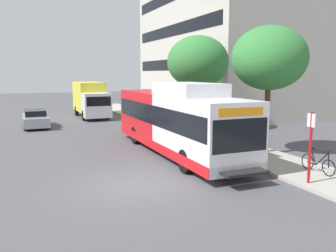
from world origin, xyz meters
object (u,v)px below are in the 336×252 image
object	(u,v)px
parked_car_far_lane	(36,119)
transit_bus	(176,121)
bicycle_parked	(318,162)
box_truck_background	(91,99)
street_tree_near_stop	(269,58)
bus_stop_sign_pole	(310,142)
street_tree_mid_block	(198,62)

from	to	relation	value
parked_car_far_lane	transit_bus	bearing A→B (deg)	-63.37
bicycle_parked	box_truck_background	size ratio (longest dim) A/B	0.25
bicycle_parked	box_truck_background	distance (m)	23.60
bicycle_parked	street_tree_near_stop	bearing A→B (deg)	81.57
bus_stop_sign_pole	bicycle_parked	distance (m)	1.95
transit_bus	parked_car_far_lane	xyz separation A→B (m)	(-6.23, 12.42, -1.04)
transit_bus	street_tree_mid_block	distance (m)	8.37
street_tree_mid_block	box_truck_background	xyz separation A→B (m)	(-5.60, 10.83, -3.14)
transit_bus	box_truck_background	distance (m)	17.17
parked_car_far_lane	box_truck_background	bearing A→B (deg)	42.69
street_tree_near_stop	parked_car_far_lane	bearing A→B (deg)	125.91
transit_bus	bicycle_parked	size ratio (longest dim) A/B	6.96
street_tree_mid_block	bicycle_parked	bearing A→B (deg)	-94.33
transit_bus	street_tree_mid_block	xyz separation A→B (m)	(4.48, 6.31, 3.18)
bicycle_parked	street_tree_mid_block	xyz separation A→B (m)	(0.93, 12.28, 4.32)
street_tree_near_stop	box_truck_background	xyz separation A→B (m)	(-5.27, 19.06, -3.08)
parked_car_far_lane	street_tree_near_stop	bearing A→B (deg)	-54.09
bus_stop_sign_pole	parked_car_far_lane	distance (m)	21.07
bicycle_parked	box_truck_background	xyz separation A→B (m)	(-4.67, 23.10, 1.18)
bus_stop_sign_pole	box_truck_background	size ratio (longest dim) A/B	0.37
transit_bus	box_truck_background	world-z (taller)	transit_bus
bicycle_parked	parked_car_far_lane	size ratio (longest dim) A/B	0.39
transit_bus	street_tree_near_stop	bearing A→B (deg)	-24.79
bicycle_parked	transit_bus	bearing A→B (deg)	120.78
street_tree_mid_block	box_truck_background	size ratio (longest dim) A/B	0.94
bus_stop_sign_pole	street_tree_mid_block	distance (m)	13.75
transit_bus	parked_car_far_lane	size ratio (longest dim) A/B	2.72
bicycle_parked	box_truck_background	world-z (taller)	box_truck_background
street_tree_near_stop	parked_car_far_lane	distance (m)	18.19
bicycle_parked	parked_car_far_lane	bearing A→B (deg)	118.01
transit_bus	parked_car_far_lane	bearing A→B (deg)	116.63
bus_stop_sign_pole	street_tree_near_stop	bearing A→B (deg)	68.52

